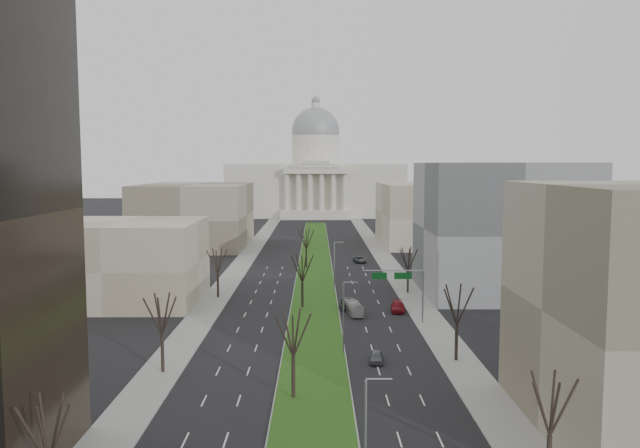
{
  "coord_description": "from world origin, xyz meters",
  "views": [
    {
      "loc": [
        0.34,
        -21.24,
        23.68
      ],
      "look_at": [
        1.07,
        106.49,
        11.46
      ],
      "focal_mm": 35.0,
      "sensor_mm": 36.0,
      "label": 1
    }
  ],
  "objects_px": {
    "car_grey_near": "(376,357)",
    "car_black": "(346,304)",
    "box_van": "(353,308)",
    "car_red": "(398,307)",
    "car_grey_far": "(360,259)"
  },
  "relations": [
    {
      "from": "car_grey_near",
      "to": "car_black",
      "type": "xyz_separation_m",
      "value": [
        -2.34,
        27.94,
        0.14
      ]
    },
    {
      "from": "car_grey_near",
      "to": "car_black",
      "type": "relative_size",
      "value": 0.8
    },
    {
      "from": "car_grey_near",
      "to": "box_van",
      "type": "bearing_deg",
      "value": 100.25
    },
    {
      "from": "car_grey_near",
      "to": "car_red",
      "type": "relative_size",
      "value": 0.72
    },
    {
      "from": "car_grey_near",
      "to": "car_grey_far",
      "type": "xyz_separation_m",
      "value": [
        3.26,
        76.7,
        0.07
      ]
    },
    {
      "from": "car_red",
      "to": "car_grey_far",
      "type": "bearing_deg",
      "value": 97.95
    },
    {
      "from": "car_grey_near",
      "to": "car_grey_far",
      "type": "relative_size",
      "value": 0.74
    },
    {
      "from": "car_black",
      "to": "car_grey_far",
      "type": "xyz_separation_m",
      "value": [
        5.6,
        48.76,
        -0.07
      ]
    },
    {
      "from": "car_grey_near",
      "to": "car_grey_far",
      "type": "distance_m",
      "value": 76.77
    },
    {
      "from": "car_black",
      "to": "car_red",
      "type": "xyz_separation_m",
      "value": [
        8.3,
        -1.91,
        -0.02
      ]
    },
    {
      "from": "car_grey_near",
      "to": "box_van",
      "type": "xyz_separation_m",
      "value": [
        -1.33,
        24.27,
        0.38
      ]
    },
    {
      "from": "car_black",
      "to": "car_red",
      "type": "distance_m",
      "value": 8.52
    },
    {
      "from": "car_red",
      "to": "box_van",
      "type": "distance_m",
      "value": 7.5
    },
    {
      "from": "car_red",
      "to": "car_grey_far",
      "type": "relative_size",
      "value": 1.02
    },
    {
      "from": "car_grey_near",
      "to": "box_van",
      "type": "relative_size",
      "value": 0.52
    }
  ]
}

